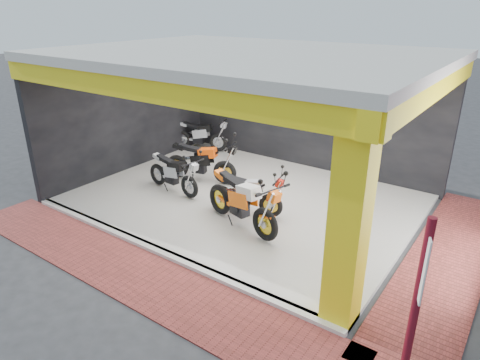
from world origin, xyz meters
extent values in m
plane|color=#2D2D30|center=(0.00, 0.00, 0.00)|extent=(80.00, 80.00, 0.00)
cube|color=white|center=(0.00, 2.00, 0.05)|extent=(8.00, 6.00, 0.10)
cube|color=beige|center=(0.00, 2.00, 3.60)|extent=(8.40, 6.40, 0.20)
cube|color=black|center=(0.00, 5.10, 1.75)|extent=(8.20, 0.20, 3.50)
cube|color=black|center=(-4.10, 2.00, 1.75)|extent=(0.20, 6.20, 3.50)
cube|color=yellow|center=(3.75, -0.75, 1.75)|extent=(0.50, 0.50, 3.50)
cube|color=yellow|center=(0.00, -1.00, 3.30)|extent=(8.40, 0.30, 0.40)
cube|color=yellow|center=(4.00, 2.00, 3.30)|extent=(0.30, 6.40, 0.40)
cube|color=white|center=(0.00, -1.02, 0.05)|extent=(8.00, 0.20, 0.10)
cube|color=maroon|center=(0.00, -1.80, 0.01)|extent=(9.00, 1.40, 0.03)
cube|color=maroon|center=(4.80, 2.00, 0.01)|extent=(1.40, 7.00, 0.03)
cylinder|color=maroon|center=(4.95, -1.63, 1.28)|extent=(0.10, 0.10, 2.56)
cube|color=white|center=(4.95, -1.63, 1.94)|extent=(0.14, 0.34, 0.82)
camera|label=1|loc=(5.62, -6.10, 4.65)|focal=32.00mm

